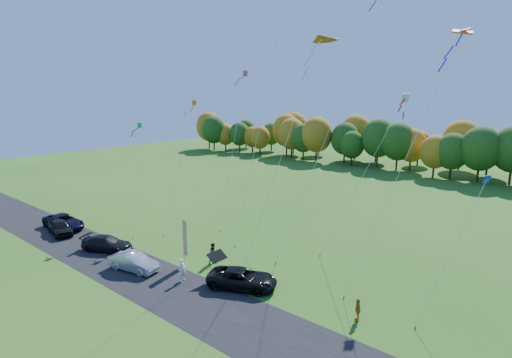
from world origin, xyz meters
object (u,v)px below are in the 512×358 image
Objects in this scene: person_east at (358,310)px; black_suv at (242,278)px; silver_sedan at (134,262)px; feather_flag at (185,238)px.

black_suv is at bearing -110.16° from person_east.
feather_flag reaches higher than silver_sedan.
feather_flag is at bearing -51.06° from silver_sedan.
person_east is at bearing 5.67° from feather_flag.
person_east reaches higher than black_suv.
feather_flag is at bearing 66.96° from black_suv.
silver_sedan is 18.67m from person_east.
black_suv is at bearing -81.32° from silver_sedan.
black_suv is 6.70m from feather_flag.
feather_flag is (-6.44, -0.16, 1.84)m from black_suv.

